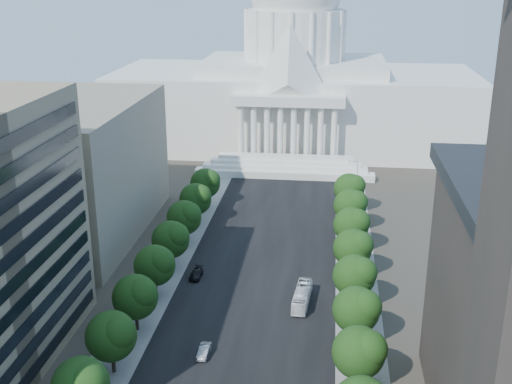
% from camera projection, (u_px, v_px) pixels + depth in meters
% --- Properties ---
extents(road_asphalt, '(30.00, 260.00, 0.01)m').
position_uv_depth(road_asphalt, '(263.00, 259.00, 133.58)').
color(road_asphalt, black).
rests_on(road_asphalt, ground).
extents(sidewalk_left, '(8.00, 260.00, 0.02)m').
position_uv_depth(sidewalk_left, '(174.00, 255.00, 135.70)').
color(sidewalk_left, gray).
rests_on(sidewalk_left, ground).
extents(sidewalk_right, '(8.00, 260.00, 0.02)m').
position_uv_depth(sidewalk_right, '(355.00, 264.00, 131.47)').
color(sidewalk_right, gray).
rests_on(sidewalk_right, ground).
extents(capitol, '(120.00, 56.00, 73.00)m').
position_uv_depth(capitol, '(294.00, 86.00, 216.07)').
color(capitol, white).
rests_on(capitol, ground).
extents(office_block_left_far, '(38.00, 52.00, 30.00)m').
position_uv_depth(office_block_left_far, '(55.00, 169.00, 143.40)').
color(office_block_left_far, gray).
rests_on(office_block_left_far, ground).
extents(tree_l_d, '(7.79, 7.60, 9.97)m').
position_uv_depth(tree_l_d, '(113.00, 335.00, 93.84)').
color(tree_l_d, '#33261C').
rests_on(tree_l_d, ground).
extents(tree_l_e, '(7.79, 7.60, 9.97)m').
position_uv_depth(tree_l_e, '(137.00, 296.00, 105.10)').
color(tree_l_e, '#33261C').
rests_on(tree_l_e, ground).
extents(tree_l_f, '(7.79, 7.60, 9.97)m').
position_uv_depth(tree_l_f, '(156.00, 265.00, 116.36)').
color(tree_l_f, '#33261C').
rests_on(tree_l_f, ground).
extents(tree_l_g, '(7.79, 7.60, 9.97)m').
position_uv_depth(tree_l_g, '(172.00, 239.00, 127.62)').
color(tree_l_g, '#33261C').
rests_on(tree_l_g, ground).
extents(tree_l_h, '(7.79, 7.60, 9.97)m').
position_uv_depth(tree_l_h, '(185.00, 217.00, 138.88)').
color(tree_l_h, '#33261C').
rests_on(tree_l_h, ground).
extents(tree_l_i, '(7.79, 7.60, 9.97)m').
position_uv_depth(tree_l_i, '(197.00, 198.00, 150.14)').
color(tree_l_i, '#33261C').
rests_on(tree_l_i, ground).
extents(tree_l_j, '(7.79, 7.60, 9.97)m').
position_uv_depth(tree_l_j, '(206.00, 182.00, 161.40)').
color(tree_l_j, '#33261C').
rests_on(tree_l_j, ground).
extents(tree_r_d, '(7.79, 7.60, 9.97)m').
position_uv_depth(tree_r_d, '(361.00, 351.00, 89.84)').
color(tree_r_d, '#33261C').
rests_on(tree_r_d, ground).
extents(tree_r_e, '(7.79, 7.60, 9.97)m').
position_uv_depth(tree_r_e, '(358.00, 309.00, 101.10)').
color(tree_r_e, '#33261C').
rests_on(tree_r_e, ground).
extents(tree_r_f, '(7.79, 7.60, 9.97)m').
position_uv_depth(tree_r_f, '(356.00, 275.00, 112.36)').
color(tree_r_f, '#33261C').
rests_on(tree_r_f, ground).
extents(tree_r_g, '(7.79, 7.60, 9.97)m').
position_uv_depth(tree_r_g, '(354.00, 247.00, 123.62)').
color(tree_r_g, '#33261C').
rests_on(tree_r_g, ground).
extents(tree_r_h, '(7.79, 7.60, 9.97)m').
position_uv_depth(tree_r_h, '(353.00, 224.00, 134.88)').
color(tree_r_h, '#33261C').
rests_on(tree_r_h, ground).
extents(tree_r_i, '(7.79, 7.60, 9.97)m').
position_uv_depth(tree_r_i, '(352.00, 205.00, 146.14)').
color(tree_r_i, '#33261C').
rests_on(tree_r_i, ground).
extents(tree_r_j, '(7.79, 7.60, 9.97)m').
position_uv_depth(tree_r_j, '(350.00, 188.00, 157.39)').
color(tree_r_j, '#33261C').
rests_on(tree_r_j, ground).
extents(streetlight_c, '(2.61, 0.44, 9.00)m').
position_uv_depth(streetlight_c, '(368.00, 312.00, 101.31)').
color(streetlight_c, gray).
rests_on(streetlight_c, ground).
extents(streetlight_d, '(2.61, 0.44, 9.00)m').
position_uv_depth(streetlight_d, '(362.00, 248.00, 124.77)').
color(streetlight_d, gray).
rests_on(streetlight_d, ground).
extents(streetlight_e, '(2.61, 0.44, 9.00)m').
position_uv_depth(streetlight_e, '(358.00, 204.00, 148.23)').
color(streetlight_e, gray).
rests_on(streetlight_e, ground).
extents(streetlight_f, '(2.61, 0.44, 9.00)m').
position_uv_depth(streetlight_f, '(355.00, 172.00, 171.68)').
color(streetlight_f, gray).
rests_on(streetlight_f, ground).
extents(car_silver, '(1.75, 4.59, 1.49)m').
position_uv_depth(car_silver, '(204.00, 351.00, 100.05)').
color(car_silver, '#A8ACB0').
rests_on(car_silver, ground).
extents(car_dark_b, '(2.21, 5.17, 1.49)m').
position_uv_depth(car_dark_b, '(196.00, 274.00, 125.51)').
color(car_dark_b, black).
rests_on(car_dark_b, ground).
extents(city_bus, '(3.38, 10.87, 2.98)m').
position_uv_depth(city_bus, '(302.00, 296.00, 115.29)').
color(city_bus, white).
rests_on(city_bus, ground).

